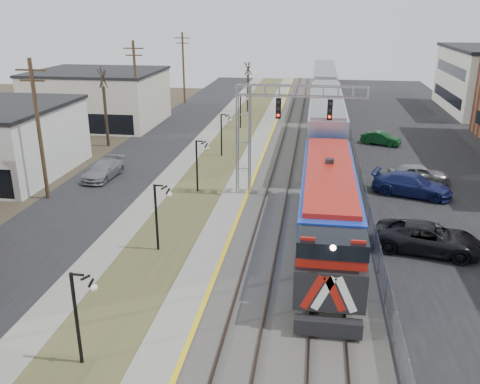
# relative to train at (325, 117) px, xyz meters

# --- Properties ---
(street_west) EXTENTS (7.00, 120.00, 0.04)m
(street_west) POSITION_rel_train_xyz_m (-17.00, -8.75, -2.86)
(street_west) COLOR black
(street_west) RESTS_ON ground
(sidewalk) EXTENTS (2.00, 120.00, 0.08)m
(sidewalk) POSITION_rel_train_xyz_m (-12.50, -8.75, -2.84)
(sidewalk) COLOR gray
(sidewalk) RESTS_ON ground
(grass_median) EXTENTS (4.00, 120.00, 0.06)m
(grass_median) POSITION_rel_train_xyz_m (-9.50, -8.75, -2.85)
(grass_median) COLOR #454A27
(grass_median) RESTS_ON ground
(platform) EXTENTS (2.00, 120.00, 0.24)m
(platform) POSITION_rel_train_xyz_m (-6.50, -8.75, -2.76)
(platform) COLOR gray
(platform) RESTS_ON ground
(ballast_bed) EXTENTS (8.00, 120.00, 0.20)m
(ballast_bed) POSITION_rel_train_xyz_m (-1.50, -8.75, -2.78)
(ballast_bed) COLOR #595651
(ballast_bed) RESTS_ON ground
(parking_lot) EXTENTS (16.00, 120.00, 0.04)m
(parking_lot) POSITION_rel_train_xyz_m (10.50, -8.75, -2.86)
(parking_lot) COLOR black
(parking_lot) RESTS_ON ground
(platform_edge) EXTENTS (0.24, 120.00, 0.01)m
(platform_edge) POSITION_rel_train_xyz_m (-5.62, -8.75, -2.64)
(platform_edge) COLOR gold
(platform_edge) RESTS_ON platform
(track_near) EXTENTS (1.58, 120.00, 0.15)m
(track_near) POSITION_rel_train_xyz_m (-3.50, -8.75, -2.61)
(track_near) COLOR #2D2119
(track_near) RESTS_ON ballast_bed
(track_far) EXTENTS (1.58, 120.00, 0.15)m
(track_far) POSITION_rel_train_xyz_m (-0.00, -8.75, -2.61)
(track_far) COLOR #2D2119
(track_far) RESTS_ON ballast_bed
(train) EXTENTS (3.00, 63.05, 5.33)m
(train) POSITION_rel_train_xyz_m (0.00, 0.00, 0.00)
(train) COLOR #1638B7
(train) RESTS_ON ground
(signal_gantry) EXTENTS (9.00, 1.07, 8.15)m
(signal_gantry) POSITION_rel_train_xyz_m (-4.28, -15.75, 2.70)
(signal_gantry) COLOR gray
(signal_gantry) RESTS_ON ground
(lampposts) EXTENTS (0.14, 62.14, 4.00)m
(lampposts) POSITION_rel_train_xyz_m (-9.50, -25.46, -0.88)
(lampposts) COLOR black
(lampposts) RESTS_ON ground
(utility_poles) EXTENTS (0.28, 80.28, 10.00)m
(utility_poles) POSITION_rel_train_xyz_m (-20.00, -18.75, 2.12)
(utility_poles) COLOR #4C3823
(utility_poles) RESTS_ON ground
(fence) EXTENTS (0.04, 120.00, 1.60)m
(fence) POSITION_rel_train_xyz_m (2.70, -8.75, -2.08)
(fence) COLOR gray
(fence) RESTS_ON ground
(bare_trees) EXTENTS (12.30, 42.30, 5.95)m
(bare_trees) POSITION_rel_train_xyz_m (-18.16, -4.83, -0.18)
(bare_trees) COLOR #382D23
(bare_trees) RESTS_ON ground
(car_lot_c) EXTENTS (6.32, 3.85, 1.64)m
(car_lot_c) POSITION_rel_train_xyz_m (5.75, -23.63, -2.07)
(car_lot_c) COLOR black
(car_lot_c) RESTS_ON ground
(car_lot_d) EXTENTS (6.14, 4.00, 1.65)m
(car_lot_d) POSITION_rel_train_xyz_m (6.34, -14.21, -2.06)
(car_lot_d) COLOR navy
(car_lot_d) RESTS_ON ground
(car_lot_e) EXTENTS (4.93, 2.49, 1.61)m
(car_lot_e) POSITION_rel_train_xyz_m (7.31, -11.44, -2.08)
(car_lot_e) COLOR gray
(car_lot_e) RESTS_ON ground
(car_lot_f) EXTENTS (4.14, 2.80, 1.29)m
(car_lot_f) POSITION_rel_train_xyz_m (5.74, 0.75, -2.24)
(car_lot_f) COLOR #0B3B18
(car_lot_f) RESTS_ON ground
(car_street_b) EXTENTS (2.28, 4.98, 1.41)m
(car_street_b) POSITION_rel_train_xyz_m (-17.80, -13.73, -2.18)
(car_street_b) COLOR gray
(car_street_b) RESTS_ON ground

